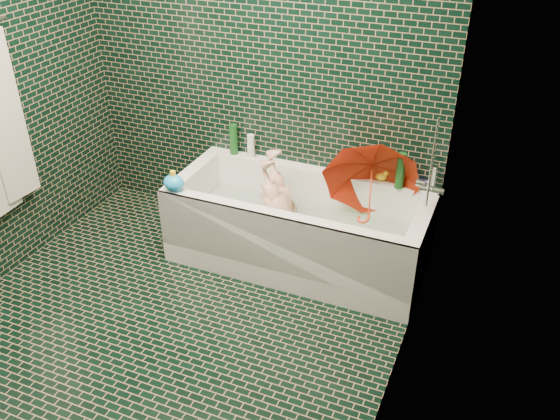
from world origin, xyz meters
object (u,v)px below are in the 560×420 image
at_px(bathtub, 298,235).
at_px(bath_toy, 174,182).
at_px(rubber_duck, 382,176).
at_px(umbrella, 370,191).
at_px(child, 284,219).

bearing_deg(bathtub, bath_toy, -157.90).
bearing_deg(bathtub, rubber_duck, 37.47).
relative_size(bathtub, umbrella, 2.81).
bearing_deg(child, bathtub, 84.93).
distance_m(rubber_duck, bath_toy, 1.37).
relative_size(umbrella, rubber_duck, 5.89).
height_order(bathtub, bath_toy, bath_toy).
xyz_separation_m(bathtub, umbrella, (0.44, 0.10, 0.38)).
distance_m(bathtub, rubber_duck, 0.69).
bearing_deg(child, umbrella, 95.92).
relative_size(bathtub, child, 1.83).
bearing_deg(umbrella, rubber_duck, 77.77).
bearing_deg(bath_toy, bathtub, 14.62).
bearing_deg(child, rubber_duck, 117.28).
bearing_deg(rubber_duck, bathtub, -134.89).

